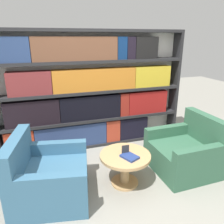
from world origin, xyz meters
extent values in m
plane|color=gray|center=(0.00, 0.00, 0.00)|extent=(14.00, 14.00, 0.00)
cube|color=silver|center=(0.00, 1.53, 1.01)|extent=(3.24, 0.05, 2.03)
cube|color=#262628|center=(1.59, 1.40, 1.01)|extent=(0.05, 0.30, 2.03)
cube|color=#262628|center=(0.00, 1.40, 0.03)|extent=(3.14, 0.30, 0.05)
cube|color=#262628|center=(0.00, 1.40, 0.51)|extent=(3.14, 0.30, 0.05)
cube|color=#262628|center=(0.00, 1.40, 1.01)|extent=(3.14, 0.30, 0.05)
cube|color=#262628|center=(0.00, 1.40, 1.52)|extent=(3.14, 0.30, 0.05)
cube|color=#262628|center=(0.00, 1.40, 2.00)|extent=(3.14, 0.30, 0.05)
cube|color=#B83820|center=(-1.29, 1.38, 0.25)|extent=(0.45, 0.20, 0.41)
cube|color=navy|center=(-0.44, 1.38, 0.25)|extent=(1.24, 0.20, 0.41)
cube|color=#BA3E27|center=(0.32, 1.38, 0.25)|extent=(0.26, 0.20, 0.41)
cube|color=black|center=(0.73, 1.38, 0.25)|extent=(0.55, 0.20, 0.41)
cube|color=black|center=(-1.04, 1.38, 0.74)|extent=(0.85, 0.20, 0.42)
cube|color=black|center=(-0.08, 1.38, 0.74)|extent=(1.05, 0.20, 0.42)
cube|color=maroon|center=(0.53, 1.38, 0.74)|extent=(0.16, 0.20, 0.42)
cube|color=#A41D1A|center=(1.00, 1.38, 0.74)|extent=(0.77, 0.20, 0.42)
cube|color=maroon|center=(-1.03, 1.38, 1.22)|extent=(0.66, 0.20, 0.37)
cube|color=orange|center=(0.01, 1.38, 1.22)|extent=(1.41, 0.20, 0.37)
cube|color=gold|center=(1.07, 1.38, 1.22)|extent=(0.69, 0.20, 0.37)
cube|color=navy|center=(-1.23, 1.38, 1.73)|extent=(0.53, 0.20, 0.37)
cube|color=brown|center=(-0.29, 1.38, 1.73)|extent=(1.34, 0.20, 0.37)
cube|color=navy|center=(0.47, 1.38, 1.73)|extent=(0.16, 0.20, 0.37)
cube|color=black|center=(0.64, 1.38, 1.73)|extent=(0.15, 0.20, 0.37)
cube|color=black|center=(0.92, 1.38, 1.73)|extent=(0.41, 0.20, 0.37)
cube|color=#386684|center=(-0.86, 0.18, 0.20)|extent=(1.02, 1.03, 0.39)
cube|color=#386684|center=(-1.21, 0.25, 0.60)|extent=(0.31, 0.89, 0.42)
cube|color=#386684|center=(-0.86, -0.20, 0.48)|extent=(0.74, 0.26, 0.17)
cube|color=#386684|center=(-0.71, 0.54, 0.48)|extent=(0.74, 0.26, 0.17)
cube|color=#336047|center=(1.04, 0.18, 0.20)|extent=(0.89, 0.90, 0.39)
cube|color=#336047|center=(1.41, 0.19, 0.60)|extent=(0.16, 0.89, 0.42)
cube|color=#336047|center=(0.97, 0.56, 0.48)|extent=(0.73, 0.13, 0.17)
cube|color=#336047|center=(0.98, -0.20, 0.48)|extent=(0.73, 0.13, 0.17)
cylinder|color=tan|center=(0.09, 0.14, 0.20)|extent=(0.12, 0.12, 0.40)
cylinder|color=tan|center=(0.09, 0.14, 0.01)|extent=(0.37, 0.37, 0.03)
cylinder|color=tan|center=(0.09, 0.14, 0.42)|extent=(0.67, 0.67, 0.04)
cube|color=black|center=(0.09, 0.14, 0.45)|extent=(0.06, 0.06, 0.01)
cube|color=#2D2D2D|center=(0.09, 0.14, 0.51)|extent=(0.10, 0.01, 0.13)
cube|color=navy|center=(0.12, 0.04, 0.46)|extent=(0.23, 0.26, 0.03)
camera|label=1|loc=(-0.86, -2.21, 1.90)|focal=35.00mm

